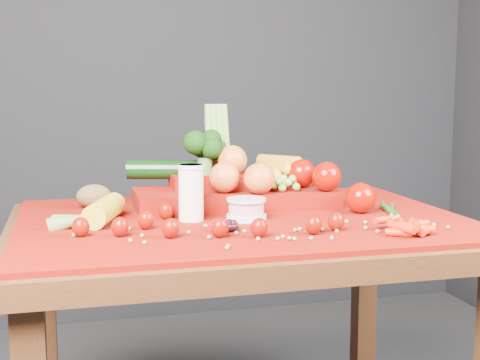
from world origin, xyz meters
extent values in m
cube|color=black|center=(0.00, 1.50, 1.25)|extent=(3.00, 0.02, 2.50)
cube|color=#33170B|center=(0.00, 0.00, 0.72)|extent=(1.10, 0.80, 0.05)
cube|color=#33170B|center=(-0.48, 0.33, 0.35)|extent=(0.06, 0.06, 0.70)
cube|color=#33170B|center=(0.48, 0.33, 0.35)|extent=(0.06, 0.06, 0.70)
cube|color=#731103|center=(0.00, 0.00, 0.76)|extent=(1.05, 0.75, 0.01)
cylinder|color=white|center=(-0.13, -0.01, 0.83)|extent=(0.06, 0.06, 0.13)
cylinder|color=silver|center=(-0.13, -0.01, 0.89)|extent=(0.06, 0.06, 0.01)
cylinder|color=silver|center=(0.00, -0.03, 0.77)|extent=(0.09, 0.09, 0.01)
cylinder|color=pink|center=(0.00, -0.03, 0.79)|extent=(0.08, 0.08, 0.04)
cylinder|color=silver|center=(0.00, -0.03, 0.81)|extent=(0.09, 0.09, 0.01)
ellipsoid|color=maroon|center=(-0.24, -0.08, 0.78)|extent=(0.04, 0.04, 0.04)
cone|color=#15440C|center=(-0.24, -0.08, 0.80)|extent=(0.03, 0.03, 0.01)
ellipsoid|color=maroon|center=(-0.30, -0.14, 0.78)|extent=(0.04, 0.04, 0.04)
cone|color=#15440C|center=(-0.30, -0.14, 0.80)|extent=(0.03, 0.03, 0.01)
ellipsoid|color=maroon|center=(-0.20, -0.18, 0.78)|extent=(0.04, 0.04, 0.04)
cone|color=#15440C|center=(-0.20, -0.18, 0.80)|extent=(0.03, 0.03, 0.01)
ellipsoid|color=maroon|center=(-0.10, -0.20, 0.78)|extent=(0.04, 0.04, 0.04)
cone|color=#15440C|center=(-0.10, -0.20, 0.80)|extent=(0.03, 0.03, 0.01)
ellipsoid|color=maroon|center=(-0.02, -0.22, 0.78)|extent=(0.04, 0.04, 0.04)
cone|color=#15440C|center=(-0.02, -0.22, 0.80)|extent=(0.03, 0.03, 0.01)
ellipsoid|color=maroon|center=(0.10, -0.22, 0.78)|extent=(0.04, 0.04, 0.04)
cone|color=#15440C|center=(0.10, -0.22, 0.80)|extent=(0.03, 0.03, 0.01)
ellipsoid|color=maroon|center=(-0.18, 0.02, 0.78)|extent=(0.04, 0.04, 0.04)
cone|color=#15440C|center=(-0.18, 0.02, 0.80)|extent=(0.03, 0.03, 0.01)
ellipsoid|color=maroon|center=(-0.34, -0.02, 0.78)|extent=(0.04, 0.04, 0.04)
cone|color=#15440C|center=(-0.34, -0.02, 0.80)|extent=(0.03, 0.03, 0.01)
ellipsoid|color=maroon|center=(0.16, -0.20, 0.78)|extent=(0.04, 0.04, 0.04)
cone|color=#15440C|center=(0.16, -0.20, 0.80)|extent=(0.03, 0.03, 0.01)
ellipsoid|color=maroon|center=(-0.38, -0.12, 0.78)|extent=(0.04, 0.04, 0.04)
cone|color=#15440C|center=(-0.38, -0.12, 0.80)|extent=(0.03, 0.03, 0.01)
cylinder|color=yellow|center=(-0.32, 0.02, 0.79)|extent=(0.11, 0.19, 0.06)
ellipsoid|color=brown|center=(-0.34, 0.22, 0.79)|extent=(0.09, 0.07, 0.06)
cube|color=#731103|center=(0.02, 0.15, 0.78)|extent=(0.52, 0.22, 0.04)
cube|color=#731103|center=(0.00, 0.20, 0.82)|extent=(0.28, 0.12, 0.03)
sphere|color=#880300|center=(0.24, 0.06, 0.84)|extent=(0.08, 0.08, 0.08)
sphere|color=#880300|center=(0.30, -0.02, 0.80)|extent=(0.08, 0.08, 0.08)
sphere|color=#880300|center=(0.20, 0.14, 0.84)|extent=(0.08, 0.08, 0.08)
sphere|color=#D2431E|center=(-0.02, 0.10, 0.85)|extent=(0.08, 0.08, 0.08)
sphere|color=#D2431E|center=(0.06, 0.06, 0.85)|extent=(0.08, 0.08, 0.08)
sphere|color=#D2431E|center=(0.02, 0.18, 0.88)|extent=(0.08, 0.08, 0.08)
cylinder|color=#C08419|center=(0.11, 0.22, 0.82)|extent=(0.06, 0.15, 0.04)
cylinder|color=#C08419|center=(0.13, 0.22, 0.84)|extent=(0.04, 0.15, 0.04)
cylinder|color=#C08419|center=(0.15, 0.22, 0.85)|extent=(0.07, 0.15, 0.04)
cylinder|color=#C08419|center=(0.16, 0.22, 0.87)|extent=(0.10, 0.15, 0.04)
cylinder|color=#3F662D|center=(-0.05, 0.20, 0.86)|extent=(0.04, 0.04, 0.04)
cylinder|color=olive|center=(-0.03, 0.24, 0.92)|extent=(0.03, 0.06, 0.22)
cylinder|color=olive|center=(-0.01, 0.24, 0.92)|extent=(0.02, 0.06, 0.22)
cylinder|color=olive|center=(0.00, 0.24, 0.92)|extent=(0.02, 0.06, 0.22)
cylinder|color=olive|center=(0.02, 0.24, 0.92)|extent=(0.03, 0.06, 0.22)
cylinder|color=black|center=(-0.14, 0.24, 0.85)|extent=(0.23, 0.11, 0.05)
camera|label=1|loc=(-0.40, -1.53, 1.07)|focal=50.00mm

